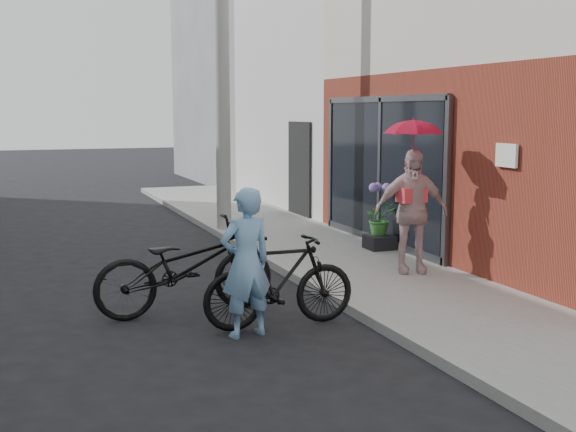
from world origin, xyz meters
TOP-DOWN VIEW (x-y plane):
  - ground at (0.00, 0.00)m, footprint 80.00×80.00m
  - sidewalk at (2.10, 2.00)m, footprint 2.20×24.00m
  - curb at (0.94, 2.00)m, footprint 0.12×24.00m
  - plaster_building at (7.20, 9.00)m, footprint 8.00×6.00m
  - east_building_far at (7.20, 16.00)m, footprint 8.00×8.00m
  - utility_pole at (1.10, 6.00)m, footprint 0.28×0.28m
  - officer at (-0.49, -0.26)m, footprint 0.64×0.48m
  - bike_left at (-0.89, 0.81)m, footprint 2.17×0.82m
  - bike_right at (-0.04, -0.08)m, footprint 1.75×0.54m
  - kimono_woman at (2.47, 1.34)m, footprint 1.10×0.73m
  - parasol at (2.47, 1.34)m, footprint 0.78×0.78m
  - planter at (2.90, 3.02)m, footprint 0.45×0.45m
  - potted_plant at (2.90, 3.02)m, footprint 0.51×0.44m

SIDE VIEW (x-z plane):
  - ground at x=0.00m, z-range 0.00..0.00m
  - sidewalk at x=2.10m, z-range 0.00..0.12m
  - curb at x=0.94m, z-range 0.00..0.12m
  - planter at x=2.90m, z-range 0.12..0.35m
  - bike_right at x=-0.04m, z-range 0.00..1.05m
  - bike_left at x=-0.89m, z-range 0.00..1.13m
  - potted_plant at x=2.90m, z-range 0.35..0.91m
  - officer at x=-0.49m, z-range 0.00..1.60m
  - kimono_woman at x=2.47m, z-range 0.12..1.86m
  - parasol at x=2.47m, z-range 1.86..2.54m
  - plaster_building at x=7.20m, z-range 0.00..7.00m
  - east_building_far at x=7.20m, z-range 0.00..7.00m
  - utility_pole at x=1.10m, z-range 0.00..7.00m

